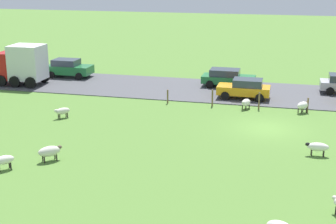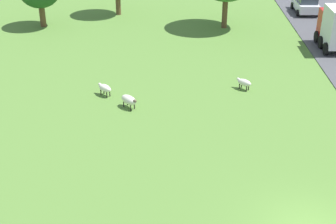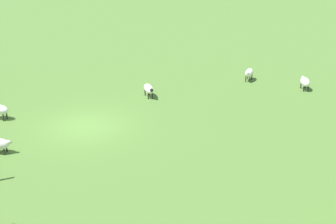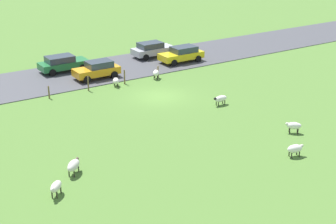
{
  "view_description": "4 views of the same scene",
  "coord_description": "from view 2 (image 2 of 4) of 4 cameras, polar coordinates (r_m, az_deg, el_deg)",
  "views": [
    {
      "loc": [
        -30.58,
        -1.13,
        9.87
      ],
      "look_at": [
        -4.43,
        5.39,
        1.97
      ],
      "focal_mm": 52.9,
      "sensor_mm": 36.0,
      "label": 1
    },
    {
      "loc": [
        -5.59,
        -15.07,
        13.49
      ],
      "look_at": [
        -5.97,
        7.95,
        1.27
      ],
      "focal_mm": 51.27,
      "sensor_mm": 36.0,
      "label": 2
    },
    {
      "loc": [
        3.1,
        23.59,
        10.97
      ],
      "look_at": [
        -3.32,
        3.49,
        1.8
      ],
      "focal_mm": 53.88,
      "sensor_mm": 36.0,
      "label": 3
    },
    {
      "loc": [
        -31.94,
        19.75,
        13.45
      ],
      "look_at": [
        -6.77,
        3.53,
        1.65
      ],
      "focal_mm": 53.01,
      "sensor_mm": 36.0,
      "label": 4
    }
  ],
  "objects": [
    {
      "name": "car_5",
      "position": [
        49.67,
        16.05,
        12.24
      ],
      "size": [
        2.1,
        3.97,
        1.66
      ],
      "color": "silver",
      "rests_on": "road_strip"
    },
    {
      "name": "sheep_7",
      "position": [
        31.81,
        9.03,
        3.48
      ],
      "size": [
        1.05,
        1.0,
        0.72
      ],
      "color": "silver",
      "rests_on": "ground_plane"
    },
    {
      "name": "sheep_6",
      "position": [
        29.11,
        -4.66,
        1.45
      ],
      "size": [
        1.23,
        1.23,
        0.82
      ],
      "color": "silver",
      "rests_on": "ground_plane"
    },
    {
      "name": "sheep_0",
      "position": [
        30.82,
        -7.52,
        2.84
      ],
      "size": [
        1.09,
        1.04,
        0.77
      ],
      "color": "silver",
      "rests_on": "ground_plane"
    }
  ]
}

